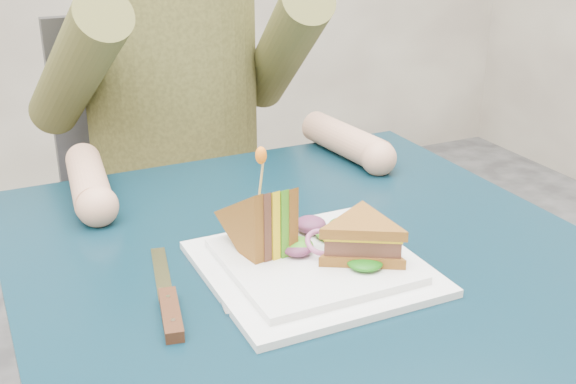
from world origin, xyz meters
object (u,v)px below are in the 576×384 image
sandwich_upright (262,225)px  knife (169,306)px  table (304,298)px  diner (172,36)px  fork (217,277)px  chair (168,197)px  sandwich_flat (362,239)px  plate (313,265)px

sandwich_upright → knife: 0.16m
table → diner: diner is taller
sandwich_upright → fork: size_ratio=0.73×
chair → sandwich_flat: size_ratio=5.66×
plate → chair: bearing=88.3°
table → diner: (-0.00, 0.56, 0.26)m
chair → knife: (-0.21, -0.75, 0.20)m
chair → plate: 0.77m
diner → fork: 0.64m
plate → fork: size_ratio=1.46×
knife → plate: bearing=3.2°
knife → sandwich_flat: bearing=-3.4°
sandwich_flat → table: bearing=110.1°
sandwich_flat → fork: size_ratio=0.92×
chair → fork: (-0.14, -0.71, 0.19)m
fork → table: bearing=13.7°
sandwich_flat → fork: bearing=161.2°
table → plate: size_ratio=2.88×
sandwich_flat → sandwich_upright: bearing=145.8°
fork → chair: bearing=79.2°
knife → chair: bearing=74.5°
plate → table: bearing=71.6°
sandwich_upright → fork: 0.08m
knife → diner: bearing=72.0°
table → sandwich_flat: bearing=-69.9°
sandwich_upright → knife: size_ratio=0.59×
sandwich_flat → knife: 0.25m
diner → sandwich_upright: size_ratio=5.69×
diner → fork: size_ratio=4.17×
diner → plate: diner is taller
table → sandwich_flat: (0.03, -0.09, 0.12)m
plate → fork: plate is taller
fork → knife: (-0.07, -0.04, 0.00)m
chair → sandwich_flat: 0.80m
sandwich_flat → knife: bearing=176.6°
sandwich_flat → sandwich_upright: (-0.10, 0.07, 0.01)m
chair → knife: size_ratio=4.21×
diner → sandwich_upright: bearing=-96.8°
sandwich_flat → sandwich_upright: sandwich_upright is taller
plate → sandwich_upright: (-0.05, 0.04, 0.05)m
diner → sandwich_upright: diner is taller
table → fork: bearing=-166.3°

